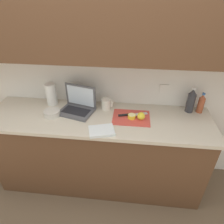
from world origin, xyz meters
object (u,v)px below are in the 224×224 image
Objects in this scene: bottle_oil_tall at (201,104)px; bottle_green_soda at (191,101)px; lemon_half_cut at (132,116)px; measuring_cup at (106,104)px; lemon_whole_beside at (141,116)px; bowl_white at (52,113)px; knife at (128,115)px; laptop at (78,105)px; paper_towel_roll at (51,94)px; cutting_board at (131,118)px.

bottle_green_soda is at bearing 180.00° from bottle_oil_tall.
measuring_cup reaches higher than lemon_half_cut.
lemon_whole_beside is (0.09, -0.01, 0.02)m from lemon_half_cut.
bowl_white is at bearing -171.18° from bottle_oil_tall.
lemon_whole_beside is at bearing -40.08° from knife.
laptop is at bearing 170.74° from lemon_whole_beside.
bottle_green_soda is 2.30× the size of measuring_cup.
bottle_green_soda is 0.85m from measuring_cup.
knife is at bearing 9.27° from laptop.
bowl_white is 0.25m from paper_towel_roll.
knife is 0.64m from bottle_green_soda.
laptop reaches higher than cutting_board.
lemon_whole_beside reaches higher than lemon_half_cut.
bowl_white is at bearing -71.21° from paper_towel_roll.
measuring_cup is at bearing -177.03° from bottle_green_soda.
paper_towel_roll reaches higher than knife.
bottle_oil_tall is (0.72, 0.16, 0.08)m from knife.
lemon_whole_beside is at bearing -156.55° from bottle_green_soda.
laptop is 0.55m from cutting_board.
bottle_green_soda reaches higher than paper_towel_roll.
bottle_green_soda reaches higher than laptop.
cutting_board is at bearing -164.79° from bottle_oil_tall.
bottle_oil_tall reaches higher than bowl_white.
bowl_white is 0.68× the size of paper_towel_roll.
bottle_oil_tall is at bearing 15.21° from cutting_board.
laptop is 5.17× the size of lemon_half_cut.
bowl_white is at bearing 167.66° from knife.
bottle_oil_tall is 1.83× the size of measuring_cup.
measuring_cup is (-0.36, 0.17, 0.01)m from lemon_whole_beside.
bottle_oil_tall reaches higher than knife.
lemon_half_cut is at bearing 172.27° from lemon_whole_beside.
bottle_oil_tall is at bearing 0.00° from bottle_green_soda.
lemon_half_cut is 0.28× the size of bottle_green_soda.
measuring_cup is at bearing 154.76° from lemon_whole_beside.
laptop is 0.33m from paper_towel_roll.
measuring_cup is at bearing 27.94° from laptop.
paper_towel_roll is (-0.31, 0.10, 0.06)m from laptop.
lemon_whole_beside is (0.13, -0.05, 0.03)m from knife.
knife is 0.26m from measuring_cup.
knife is 0.75m from bowl_white.
knife is (0.51, -0.05, -0.04)m from laptop.
paper_towel_roll is at bearing -179.70° from bottle_oil_tall.
bottle_oil_tall is at bearing 8.82° from bowl_white.
bottle_green_soda is (0.61, 0.16, 0.11)m from knife.
bottle_oil_tall is at bearing 2.65° from measuring_cup.
laptop is 0.55m from lemon_half_cut.
lemon_whole_beside is at bearing 5.75° from laptop.
laptop reaches higher than bowl_white.
measuring_cup is at bearing -177.35° from bottle_oil_tall.
lemon_half_cut is 0.47× the size of bowl_white.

